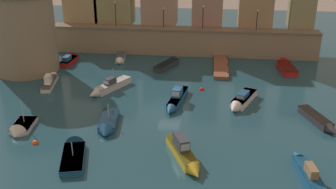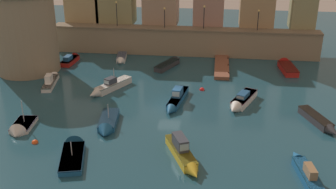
{
  "view_description": "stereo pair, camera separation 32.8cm",
  "coord_description": "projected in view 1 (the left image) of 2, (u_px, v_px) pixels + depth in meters",
  "views": [
    {
      "loc": [
        4.66,
        -42.44,
        19.81
      ],
      "look_at": [
        0.0,
        -1.14,
        1.84
      ],
      "focal_mm": 44.39,
      "sensor_mm": 36.0,
      "label": 1
    },
    {
      "loc": [
        4.99,
        -42.41,
        19.81
      ],
      "look_at": [
        0.0,
        -1.14,
        1.84
      ],
      "focal_mm": 44.39,
      "sensor_mm": 36.0,
      "label": 2
    }
  ],
  "objects": [
    {
      "name": "moored_boat_9",
      "position": [
        109.0,
        87.0,
        50.83
      ],
      "size": [
        4.4,
        6.71,
        2.79
      ],
      "rotation": [
        0.0,
        0.0,
        -2.07
      ],
      "color": "silver",
      "rests_on": "ground"
    },
    {
      "name": "pier_dock",
      "position": [
        221.0,
        67.0,
        58.45
      ],
      "size": [
        1.99,
        9.29,
        0.7
      ],
      "color": "brown",
      "rests_on": "ground"
    },
    {
      "name": "old_town_backdrop",
      "position": [
        184.0,
        0.0,
        64.23
      ],
      "size": [
        38.76,
        4.73,
        9.05
      ],
      "color": "tan",
      "rests_on": "ground"
    },
    {
      "name": "moored_boat_11",
      "position": [
        51.0,
        80.0,
        53.16
      ],
      "size": [
        2.26,
        6.76,
        1.87
      ],
      "rotation": [
        0.0,
        0.0,
        1.74
      ],
      "color": "white",
      "rests_on": "ground"
    },
    {
      "name": "moored_boat_13",
      "position": [
        319.0,
        121.0,
        42.6
      ],
      "size": [
        3.32,
        6.23,
        1.11
      ],
      "rotation": [
        0.0,
        0.0,
        -1.2
      ],
      "color": "#333338",
      "rests_on": "ground"
    },
    {
      "name": "fortress_tower",
      "position": [
        23.0,
        30.0,
        55.42
      ],
      "size": [
        9.06,
        9.06,
        11.29
      ],
      "color": "gray",
      "rests_on": "ground"
    },
    {
      "name": "moored_boat_7",
      "position": [
        169.0,
        63.0,
        59.27
      ],
      "size": [
        3.72,
        6.21,
        1.2
      ],
      "rotation": [
        0.0,
        0.0,
        1.14
      ],
      "color": "#333338",
      "rests_on": "ground"
    },
    {
      "name": "quay_lamp_0",
      "position": [
        115.0,
        10.0,
        62.86
      ],
      "size": [
        0.32,
        0.32,
        3.8
      ],
      "color": "black",
      "rests_on": "quay_wall"
    },
    {
      "name": "moored_boat_3",
      "position": [
        20.0,
        129.0,
        41.24
      ],
      "size": [
        2.23,
        4.38,
        3.49
      ],
      "rotation": [
        0.0,
        0.0,
        -1.48
      ],
      "color": "silver",
      "rests_on": "ground"
    },
    {
      "name": "quay_lamp_1",
      "position": [
        163.0,
        14.0,
        62.28
      ],
      "size": [
        0.32,
        0.32,
        3.03
      ],
      "color": "black",
      "rests_on": "quay_wall"
    },
    {
      "name": "moored_boat_0",
      "position": [
        184.0,
        154.0,
        36.33
      ],
      "size": [
        3.9,
        6.75,
        2.09
      ],
      "rotation": [
        0.0,
        0.0,
        -1.15
      ],
      "color": "gold",
      "rests_on": "ground"
    },
    {
      "name": "moored_boat_5",
      "position": [
        285.0,
        66.0,
        58.12
      ],
      "size": [
        2.44,
        6.32,
        1.66
      ],
      "rotation": [
        0.0,
        0.0,
        1.69
      ],
      "color": "red",
      "rests_on": "ground"
    },
    {
      "name": "moored_boat_6",
      "position": [
        306.0,
        170.0,
        34.26
      ],
      "size": [
        1.99,
        6.44,
        1.65
      ],
      "rotation": [
        0.0,
        0.0,
        1.71
      ],
      "color": "#195689",
      "rests_on": "ground"
    },
    {
      "name": "moored_boat_12",
      "position": [
        108.0,
        125.0,
        41.99
      ],
      "size": [
        2.24,
        5.84,
        2.6
      ],
      "rotation": [
        0.0,
        0.0,
        -1.46
      ],
      "color": "#195689",
      "rests_on": "ground"
    },
    {
      "name": "moored_boat_8",
      "position": [
        241.0,
        101.0,
        46.99
      ],
      "size": [
        3.79,
        6.39,
        1.66
      ],
      "rotation": [
        0.0,
        0.0,
        -1.97
      ],
      "color": "white",
      "rests_on": "ground"
    },
    {
      "name": "quay_wall",
      "position": [
        183.0,
        41.0,
        63.6
      ],
      "size": [
        40.5,
        2.6,
        4.15
      ],
      "color": "gray",
      "rests_on": "ground"
    },
    {
      "name": "quay_lamp_3",
      "position": [
        257.0,
        16.0,
        60.84
      ],
      "size": [
        0.32,
        0.32,
        3.06
      ],
      "color": "black",
      "rests_on": "quay_wall"
    },
    {
      "name": "moored_boat_4",
      "position": [
        176.0,
        99.0,
        47.36
      ],
      "size": [
        2.26,
        7.45,
        1.87
      ],
      "rotation": [
        0.0,
        0.0,
        -1.72
      ],
      "color": "#195689",
      "rests_on": "ground"
    },
    {
      "name": "ground_plane",
      "position": [
        169.0,
        105.0,
        47.05
      ],
      "size": [
        107.43,
        107.43,
        0.0
      ],
      "primitive_type": "plane",
      "color": "#1E4756"
    },
    {
      "name": "mooring_buoy_1",
      "position": [
        35.0,
        143.0,
        39.22
      ],
      "size": [
        0.63,
        0.63,
        0.63
      ],
      "primitive_type": "sphere",
      "color": "#EA4C19",
      "rests_on": "ground"
    },
    {
      "name": "moored_boat_10",
      "position": [
        74.0,
        150.0,
        37.52
      ],
      "size": [
        3.32,
        6.57,
        2.47
      ],
      "rotation": [
        0.0,
        0.0,
        1.81
      ],
      "color": "#195689",
      "rests_on": "ground"
    },
    {
      "name": "moored_boat_1",
      "position": [
        71.0,
        59.0,
        60.78
      ],
      "size": [
        1.74,
        5.1,
        1.62
      ],
      "rotation": [
        0.0,
        0.0,
        1.5
      ],
      "color": "red",
      "rests_on": "ground"
    },
    {
      "name": "mooring_buoy_0",
      "position": [
        202.0,
        90.0,
        51.24
      ],
      "size": [
        0.62,
        0.62,
        0.62
      ],
      "primitive_type": "sphere",
      "color": "red",
      "rests_on": "ground"
    },
    {
      "name": "quay_lamp_2",
      "position": [
        203.0,
        13.0,
        61.57
      ],
      "size": [
        0.32,
        0.32,
        3.46
      ],
      "color": "black",
      "rests_on": "quay_wall"
    },
    {
      "name": "moored_boat_2",
      "position": [
        120.0,
        58.0,
        61.24
      ],
      "size": [
        1.78,
        4.53,
        1.19
      ],
      "rotation": [
        0.0,
        0.0,
        -1.44
      ],
      "color": "white",
      "rests_on": "ground"
    }
  ]
}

